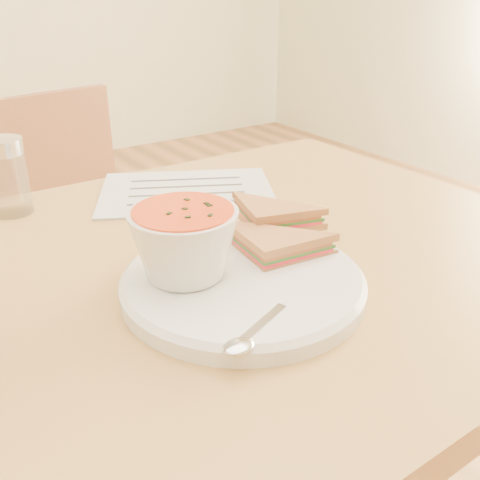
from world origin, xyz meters
TOP-DOWN VIEW (x-y plane):
  - chair_far at (0.09, 0.65)m, footprint 0.43×0.43m
  - plate at (0.03, -0.09)m, footprint 0.28×0.28m
  - soup_bowl at (-0.03, -0.06)m, footprint 0.12×0.12m
  - sandwich_half_a at (0.04, -0.10)m, footprint 0.11×0.11m
  - sandwich_half_b at (0.08, -0.04)m, footprint 0.12×0.12m
  - spoon at (-0.01, -0.17)m, footprint 0.15×0.09m
  - paper_menu at (0.12, 0.21)m, footprint 0.33×0.30m
  - condiment_shaker at (-0.13, 0.28)m, footprint 0.06×0.06m

SIDE VIEW (x-z plane):
  - chair_far at x=0.09m, z-range 0.00..0.82m
  - paper_menu at x=0.12m, z-range 0.75..0.75m
  - plate at x=0.03m, z-range 0.75..0.77m
  - spoon at x=-0.01m, z-range 0.77..0.78m
  - sandwich_half_a at x=0.04m, z-range 0.77..0.80m
  - sandwich_half_b at x=0.08m, z-range 0.78..0.81m
  - condiment_shaker at x=-0.13m, z-range 0.75..0.86m
  - soup_bowl at x=-0.03m, z-range 0.77..0.84m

